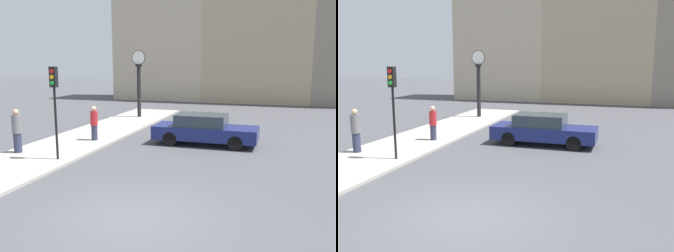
{
  "view_description": "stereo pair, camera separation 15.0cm",
  "coord_description": "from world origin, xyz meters",
  "views": [
    {
      "loc": [
        3.5,
        -8.11,
        3.85
      ],
      "look_at": [
        -0.74,
        5.31,
        1.35
      ],
      "focal_mm": 40.0,
      "sensor_mm": 36.0,
      "label": 1
    },
    {
      "loc": [
        3.65,
        -8.06,
        3.85
      ],
      "look_at": [
        -0.74,
        5.31,
        1.35
      ],
      "focal_mm": 40.0,
      "sensor_mm": 36.0,
      "label": 2
    }
  ],
  "objects": [
    {
      "name": "sidewalk_corner",
      "position": [
        -5.77,
        8.28,
        0.05
      ],
      "size": [
        3.41,
        20.55,
        0.11
      ],
      "primitive_type": "cube",
      "color": "#A39E93",
      "rests_on": "ground_plane"
    },
    {
      "name": "pedestrian_red_top",
      "position": [
        -5.02,
        7.32,
        0.92
      ],
      "size": [
        0.34,
        0.34,
        1.61
      ],
      "color": "#2D334C",
      "rests_on": "sidewalk_corner"
    },
    {
      "name": "ground_plane",
      "position": [
        0.0,
        0.0,
        0.0
      ],
      "size": [
        120.0,
        120.0,
        0.0
      ],
      "primitive_type": "plane",
      "color": "#47474C"
    },
    {
      "name": "sedan_car",
      "position": [
        0.03,
        8.38,
        0.71
      ],
      "size": [
        4.7,
        1.71,
        1.4
      ],
      "color": "navy",
      "rests_on": "ground_plane"
    },
    {
      "name": "traffic_light_near",
      "position": [
        -4.69,
        3.81,
        2.62
      ],
      "size": [
        0.26,
        0.24,
        3.49
      ],
      "color": "black",
      "rests_on": "sidewalk_corner"
    },
    {
      "name": "pedestrian_grey_jacket",
      "position": [
        -6.83,
        4.23,
        1.0
      ],
      "size": [
        0.38,
        0.38,
        1.79
      ],
      "color": "#2D334C",
      "rests_on": "sidewalk_corner"
    },
    {
      "name": "building_row",
      "position": [
        0.18,
        27.5,
        6.79
      ],
      "size": [
        25.09,
        5.0,
        13.93
      ],
      "color": "#B7A88E",
      "rests_on": "ground_plane"
    },
    {
      "name": "street_clock",
      "position": [
        -5.74,
        14.8,
        2.39
      ],
      "size": [
        0.91,
        0.33,
        4.33
      ],
      "color": "black",
      "rests_on": "sidewalk_corner"
    }
  ]
}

